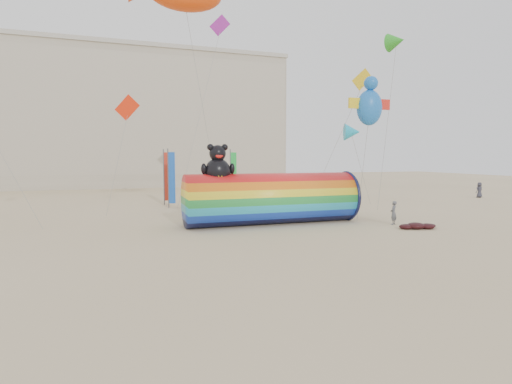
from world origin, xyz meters
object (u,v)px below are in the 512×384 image
object	(u,v)px
hotel_building	(86,119)
kite_handler	(394,213)
windsock_assembly	(271,197)
fabric_bundle	(418,226)

from	to	relation	value
hotel_building	kite_handler	distance (m)	50.91
windsock_assembly	fabric_bundle	xyz separation A→B (m)	(8.01, -4.75, -1.62)
kite_handler	fabric_bundle	size ratio (longest dim) A/B	0.60
hotel_building	fabric_bundle	xyz separation A→B (m)	(22.45, -46.71, -10.14)
kite_handler	fabric_bundle	bearing A→B (deg)	70.48
hotel_building	kite_handler	xyz separation A→B (m)	(21.97, -44.93, -9.53)
hotel_building	kite_handler	world-z (taller)	hotel_building
fabric_bundle	kite_handler	bearing A→B (deg)	105.05
hotel_building	windsock_assembly	xyz separation A→B (m)	(14.43, -41.96, -8.52)
windsock_assembly	kite_handler	bearing A→B (deg)	-21.50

